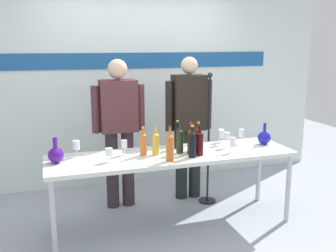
{
  "coord_description": "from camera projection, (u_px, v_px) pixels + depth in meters",
  "views": [
    {
      "loc": [
        -1.17,
        -3.5,
        1.85
      ],
      "look_at": [
        0.0,
        0.15,
        1.02
      ],
      "focal_mm": 40.86,
      "sensor_mm": 36.0,
      "label": 1
    }
  ],
  "objects": [
    {
      "name": "ground_plane",
      "position": [
        172.0,
        224.0,
        4.0
      ],
      "size": [
        10.0,
        10.0,
        0.0
      ],
      "primitive_type": "plane",
      "color": "#9EA4AE"
    },
    {
      "name": "back_wall",
      "position": [
        137.0,
        71.0,
        5.07
      ],
      "size": [
        5.33,
        0.11,
        3.0
      ],
      "color": "white",
      "rests_on": "ground"
    },
    {
      "name": "display_table",
      "position": [
        173.0,
        159.0,
        3.85
      ],
      "size": [
        2.48,
        0.68,
        0.77
      ],
      "color": "silver",
      "rests_on": "ground"
    },
    {
      "name": "decanter_blue_left",
      "position": [
        56.0,
        155.0,
        3.53
      ],
      "size": [
        0.15,
        0.15,
        0.25
      ],
      "color": "#4A1390",
      "rests_on": "display_table"
    },
    {
      "name": "decanter_blue_right",
      "position": [
        264.0,
        138.0,
        4.19
      ],
      "size": [
        0.14,
        0.14,
        0.24
      ],
      "color": "#1D1BAF",
      "rests_on": "display_table"
    },
    {
      "name": "presenter_left",
      "position": [
        119.0,
        124.0,
        4.27
      ],
      "size": [
        0.6,
        0.22,
        1.69
      ],
      "color": "#36272E",
      "rests_on": "ground"
    },
    {
      "name": "presenter_right",
      "position": [
        189.0,
        120.0,
        4.52
      ],
      "size": [
        0.58,
        0.22,
        1.71
      ],
      "color": "black",
      "rests_on": "ground"
    },
    {
      "name": "wine_bottle_0",
      "position": [
        143.0,
        143.0,
        3.76
      ],
      "size": [
        0.07,
        0.07,
        0.29
      ],
      "color": "#C7702A",
      "rests_on": "display_table"
    },
    {
      "name": "wine_bottle_1",
      "position": [
        180.0,
        140.0,
        3.84
      ],
      "size": [
        0.07,
        0.07,
        0.33
      ],
      "color": "#1F331B",
      "rests_on": "display_table"
    },
    {
      "name": "wine_bottle_2",
      "position": [
        200.0,
        142.0,
        3.76
      ],
      "size": [
        0.07,
        0.07,
        0.3
      ],
      "color": "#35070C",
      "rests_on": "display_table"
    },
    {
      "name": "wine_bottle_3",
      "position": [
        198.0,
        137.0,
        3.98
      ],
      "size": [
        0.07,
        0.07,
        0.29
      ],
      "color": "#52240D",
      "rests_on": "display_table"
    },
    {
      "name": "wine_bottle_4",
      "position": [
        178.0,
        136.0,
        4.03
      ],
      "size": [
        0.07,
        0.07,
        0.3
      ],
      "color": "black",
      "rests_on": "display_table"
    },
    {
      "name": "wine_bottle_5",
      "position": [
        170.0,
        147.0,
        3.58
      ],
      "size": [
        0.08,
        0.08,
        0.33
      ],
      "color": "#CC6123",
      "rests_on": "display_table"
    },
    {
      "name": "wine_bottle_6",
      "position": [
        156.0,
        143.0,
        3.78
      ],
      "size": [
        0.07,
        0.07,
        0.29
      ],
      "color": "gold",
      "rests_on": "display_table"
    },
    {
      "name": "wine_bottle_7",
      "position": [
        192.0,
        143.0,
        3.7
      ],
      "size": [
        0.07,
        0.07,
        0.32
      ],
      "color": "black",
      "rests_on": "display_table"
    },
    {
      "name": "wine_bottle_8",
      "position": [
        191.0,
        140.0,
        3.83
      ],
      "size": [
        0.07,
        0.07,
        0.32
      ],
      "color": "#45330B",
      "rests_on": "display_table"
    },
    {
      "name": "wine_glass_left_0",
      "position": [
        109.0,
        152.0,
        3.55
      ],
      "size": [
        0.07,
        0.07,
        0.13
      ],
      "color": "white",
      "rests_on": "display_table"
    },
    {
      "name": "wine_glass_left_1",
      "position": [
        76.0,
        145.0,
        3.71
      ],
      "size": [
        0.07,
        0.07,
        0.16
      ],
      "color": "white",
      "rests_on": "display_table"
    },
    {
      "name": "wine_glass_left_2",
      "position": [
        124.0,
        145.0,
        3.78
      ],
      "size": [
        0.06,
        0.06,
        0.15
      ],
      "color": "white",
      "rests_on": "display_table"
    },
    {
      "name": "wine_glass_right_0",
      "position": [
        233.0,
        142.0,
        3.87
      ],
      "size": [
        0.06,
        0.06,
        0.16
      ],
      "color": "white",
      "rests_on": "display_table"
    },
    {
      "name": "wine_glass_right_1",
      "position": [
        221.0,
        134.0,
        4.16
      ],
      "size": [
        0.06,
        0.06,
        0.16
      ],
      "color": "white",
      "rests_on": "display_table"
    },
    {
      "name": "wine_glass_right_2",
      "position": [
        242.0,
        133.0,
        4.2
      ],
      "size": [
        0.06,
        0.06,
        0.17
      ],
      "color": "white",
      "rests_on": "display_table"
    },
    {
      "name": "wine_glass_right_3",
      "position": [
        221.0,
        133.0,
        4.28
      ],
      "size": [
        0.06,
        0.06,
        0.15
      ],
      "color": "white",
      "rests_on": "display_table"
    },
    {
      "name": "wine_glass_right_4",
      "position": [
        227.0,
        137.0,
        4.04
      ],
      "size": [
        0.07,
        0.07,
        0.17
      ],
      "color": "white",
      "rests_on": "display_table"
    },
    {
      "name": "microphone_stand",
      "position": [
        208.0,
        160.0,
        4.47
      ],
      "size": [
        0.2,
        0.2,
        1.54
      ],
      "color": "black",
      "rests_on": "ground"
    }
  ]
}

